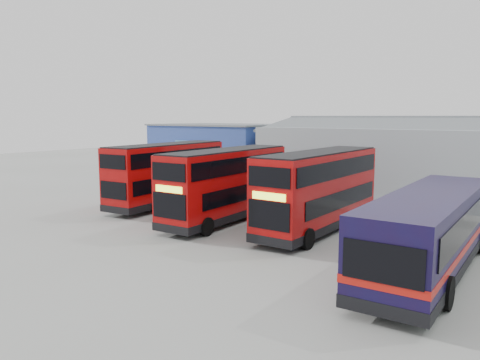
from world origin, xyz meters
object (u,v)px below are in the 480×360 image
double_decker_left (168,175)px  double_decker_centre (226,186)px  maintenance_shed (477,163)px  panel_van (166,170)px  office_block (221,151)px  single_decker_blue (430,234)px  double_decker_right (319,192)px

double_decker_left → double_decker_centre: bearing=161.3°
maintenance_shed → double_decker_left: 21.66m
maintenance_shed → panel_van: maintenance_shed is taller
office_block → double_decker_centre: size_ratio=1.27×
double_decker_centre → office_block: bearing=126.4°
maintenance_shed → panel_van: (-23.43, -7.84, -1.50)m
single_decker_blue → panel_van: bearing=-26.3°
office_block → panel_van: (-1.43, -5.84, -1.48)m
double_decker_centre → single_decker_blue: 11.85m
double_decker_centre → single_decker_blue: bearing=-15.4°
double_decker_left → panel_van: (-7.84, 7.19, -0.93)m
maintenance_shed → double_decker_centre: bearing=-120.2°
office_block → double_decker_left: bearing=-63.8°
double_decker_centre → double_decker_right: (5.20, 1.14, 0.03)m
double_decker_right → double_decker_left: bearing=176.9°
double_decker_right → panel_van: bearing=156.6°
double_decker_left → single_decker_blue: (17.72, -3.45, -0.51)m
office_block → double_decker_left: (6.42, -13.03, -0.55)m
office_block → double_decker_centre: bearing=-48.8°
double_decker_left → single_decker_blue: 18.06m
office_block → double_decker_right: bearing=-36.6°
double_decker_right → panel_van: double_decker_right is taller
single_decker_blue → office_block: bearing=-38.0°
double_decker_left → double_decker_right: size_ratio=1.00×
office_block → double_decker_right: office_block is taller
double_decker_left → double_decker_right: (11.28, -0.12, 0.01)m
single_decker_blue → double_decker_centre: bearing=-14.3°
double_decker_centre → double_decker_right: size_ratio=0.99×
double_decker_centre → double_decker_left: bearing=163.5°
maintenance_shed → panel_van: size_ratio=6.32×
double_decker_centre → panel_van: (-13.93, 8.45, -0.91)m
maintenance_shed → double_decker_centre: 18.87m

